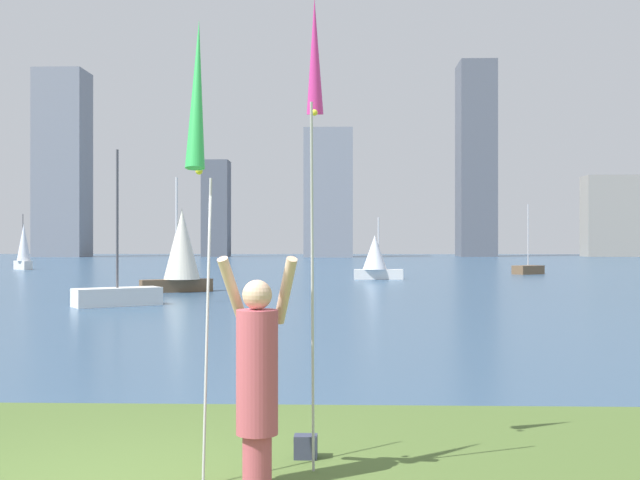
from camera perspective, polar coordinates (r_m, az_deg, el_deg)
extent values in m
cube|color=#335170|center=(68.50, 0.26, -1.86)|extent=(120.00, 116.50, 0.12)
cube|color=#263316|center=(10.58, -8.94, -11.60)|extent=(120.00, 0.70, 0.02)
cylinder|color=#B24C59|center=(7.09, -4.51, -15.37)|extent=(0.25, 0.25, 0.44)
cylinder|color=#B24C59|center=(6.92, -4.51, -9.36)|extent=(0.36, 0.36, 1.06)
sphere|color=#D1A889|center=(6.85, -4.51, -3.92)|extent=(0.26, 0.26, 0.26)
cylinder|color=#D1A889|center=(7.02, -6.24, -3.61)|extent=(0.26, 0.41, 0.61)
cylinder|color=#D1A889|center=(6.97, -2.49, -3.63)|extent=(0.26, 0.41, 0.61)
cylinder|color=#B2B2B7|center=(7.13, -8.06, -6.14)|extent=(0.02, 0.41, 2.65)
cone|color=green|center=(6.74, -8.76, 10.34)|extent=(0.16, 0.34, 1.28)
sphere|color=yellow|center=(6.74, -8.62, 4.88)|extent=(0.06, 0.06, 0.06)
cylinder|color=#B2B2B7|center=(7.01, -0.55, -3.73)|extent=(0.02, 0.47, 3.26)
cone|color=#D83399|center=(7.71, -0.38, 12.96)|extent=(0.16, 0.30, 1.09)
sphere|color=yellow|center=(7.53, -0.40, 9.07)|extent=(0.06, 0.06, 0.06)
cube|color=#33384C|center=(7.94, -1.03, -14.51)|extent=(0.22, 0.17, 0.22)
cube|color=silver|center=(62.01, -20.42, -1.70)|extent=(1.78, 1.77, 0.64)
cylinder|color=#47474C|center=(61.98, -20.42, 0.17)|extent=(0.06, 0.06, 3.40)
cone|color=white|center=(61.85, -20.37, -0.15)|extent=(1.35, 1.35, 2.71)
cube|color=brown|center=(33.20, -10.19, -3.22)|extent=(2.84, 1.87, 0.52)
cylinder|color=silver|center=(33.16, -10.19, 0.83)|extent=(0.09, 0.09, 4.17)
cone|color=silver|center=(33.22, -9.82, -0.25)|extent=(2.01, 2.01, 2.92)
cube|color=white|center=(43.52, 4.19, -2.46)|extent=(2.65, 0.66, 0.55)
cylinder|color=silver|center=(43.48, 4.19, -0.24)|extent=(0.08, 0.08, 2.83)
cone|color=white|center=(43.47, 3.93, -0.88)|extent=(1.35, 1.35, 1.85)
cube|color=brown|center=(51.84, 14.62, -2.07)|extent=(2.11, 1.85, 0.55)
cylinder|color=silver|center=(51.81, 14.61, 0.35)|extent=(0.06, 0.06, 3.84)
cube|color=white|center=(26.57, -14.26, -3.95)|extent=(2.79, 2.32, 0.58)
cylinder|color=#47474C|center=(26.52, -14.26, 1.49)|extent=(0.08, 0.08, 4.45)
cube|color=gray|center=(110.65, -17.88, 5.19)|extent=(6.36, 5.56, 24.41)
cube|color=#565B66|center=(106.57, -7.42, 2.23)|extent=(3.47, 3.54, 12.70)
cube|color=gray|center=(104.03, 0.63, 3.32)|extent=(6.22, 6.95, 16.45)
cube|color=#565B66|center=(109.94, 11.06, 5.63)|extent=(4.77, 6.18, 25.99)
cube|color=gray|center=(113.82, 20.13, 1.61)|extent=(7.56, 4.05, 10.80)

